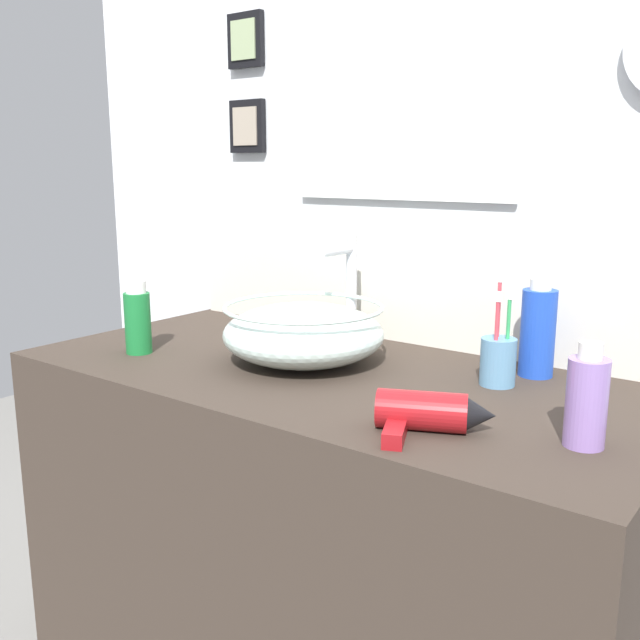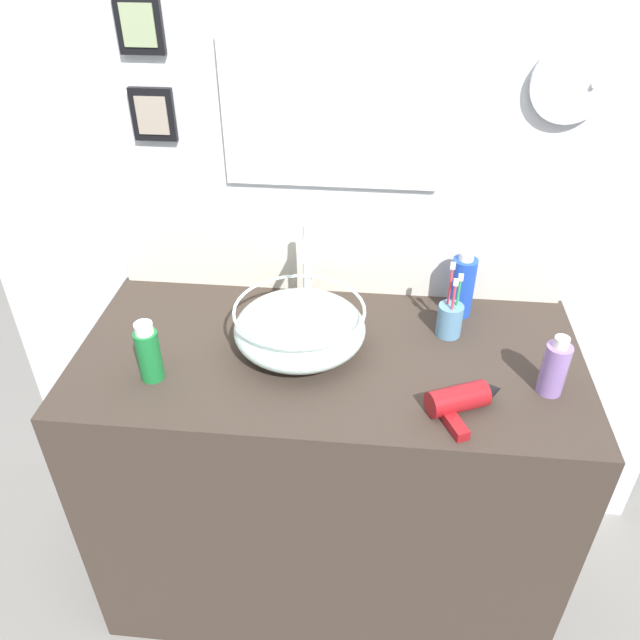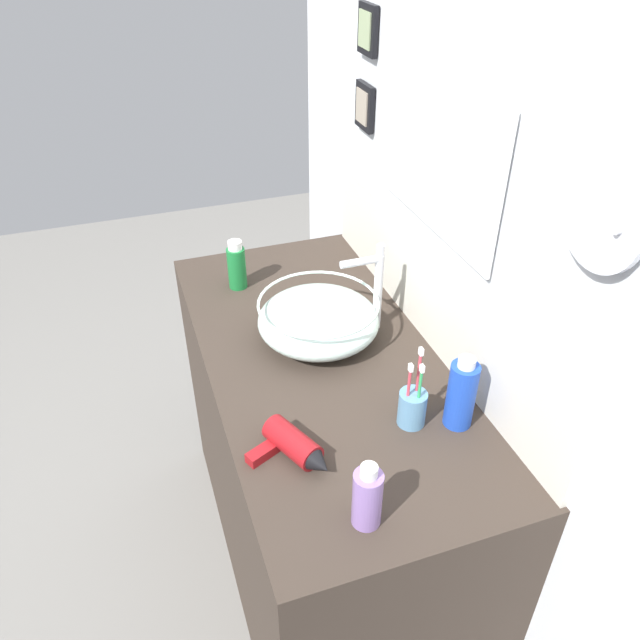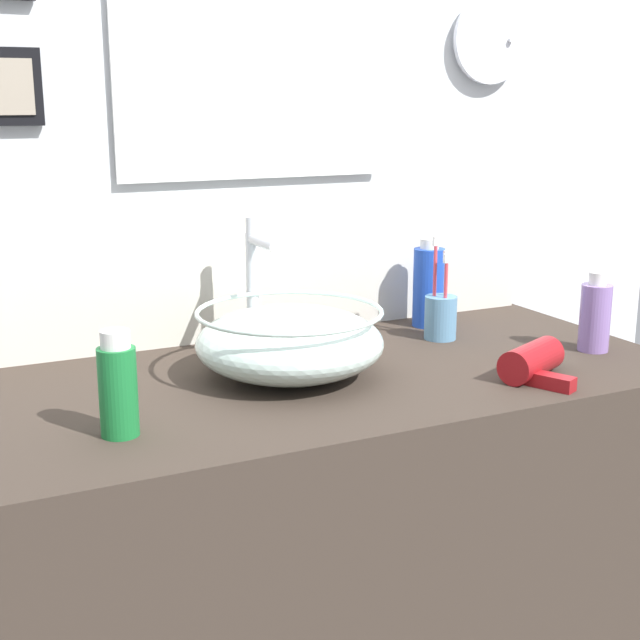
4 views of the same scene
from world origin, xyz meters
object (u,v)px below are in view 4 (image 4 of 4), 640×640
object	(u,v)px
faucet	(255,277)
toothbrush_cup	(441,315)
hair_drier	(537,360)
glass_bowl_sink	(290,341)
spray_bottle	(595,316)
lotion_bottle	(118,387)
soap_dispenser	(428,286)

from	to	relation	value
faucet	toothbrush_cup	size ratio (longest dim) A/B	1.25
toothbrush_cup	hair_drier	bearing A→B (deg)	-87.44
glass_bowl_sink	hair_drier	world-z (taller)	glass_bowl_sink
glass_bowl_sink	faucet	bearing A→B (deg)	90.00
spray_bottle	lotion_bottle	bearing A→B (deg)	-177.31
glass_bowl_sink	soap_dispenser	distance (m)	0.46
hair_drier	spray_bottle	distance (m)	0.23
faucet	spray_bottle	size ratio (longest dim) A/B	1.69
soap_dispenser	spray_bottle	bearing A→B (deg)	-58.78
glass_bowl_sink	spray_bottle	xyz separation A→B (m)	(0.60, -0.11, 0.01)
glass_bowl_sink	faucet	size ratio (longest dim) A/B	1.26
faucet	soap_dispenser	world-z (taller)	faucet
hair_drier	soap_dispenser	distance (m)	0.39
toothbrush_cup	soap_dispenser	size ratio (longest dim) A/B	1.10
faucet	hair_drier	bearing A→B (deg)	-41.51
hair_drier	soap_dispenser	bearing A→B (deg)	86.75
hair_drier	soap_dispenser	xyz separation A→B (m)	(0.02, 0.39, 0.06)
soap_dispenser	faucet	bearing A→B (deg)	-174.32
faucet	spray_bottle	xyz separation A→B (m)	(0.60, -0.26, -0.08)
spray_bottle	lotion_bottle	distance (m)	0.94
spray_bottle	faucet	bearing A→B (deg)	156.23
faucet	hair_drier	size ratio (longest dim) A/B	1.40
hair_drier	toothbrush_cup	size ratio (longest dim) A/B	0.90
hair_drier	spray_bottle	size ratio (longest dim) A/B	1.21
soap_dispenser	lotion_bottle	bearing A→B (deg)	-155.10
glass_bowl_sink	spray_bottle	size ratio (longest dim) A/B	2.13
soap_dispenser	lotion_bottle	size ratio (longest dim) A/B	1.20
lotion_bottle	glass_bowl_sink	bearing A→B (deg)	23.85
toothbrush_cup	lotion_bottle	size ratio (longest dim) A/B	1.32
glass_bowl_sink	toothbrush_cup	xyz separation A→B (m)	(0.38, 0.10, -0.02)
faucet	toothbrush_cup	bearing A→B (deg)	-9.05
toothbrush_cup	spray_bottle	distance (m)	0.30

